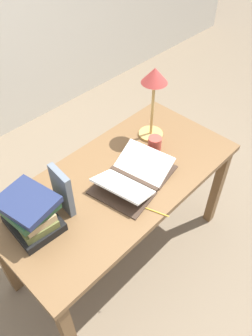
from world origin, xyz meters
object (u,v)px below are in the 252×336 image
Objects in this scene: open_book at (134,176)px; pencil at (155,211)px; reading_lamp at (154,87)px; coffee_mug at (155,144)px; book_standing_upright at (62,190)px; book_stack_tall at (31,213)px.

open_book reaches higher than pencil.
coffee_mug is (-0.09, -0.11, -0.31)m from reading_lamp.
coffee_mug is 0.49m from pencil.
pencil is at bearing -137.26° from reading_lamp.
book_standing_upright is 0.55× the size of reading_lamp.
open_book is 0.43m from book_standing_upright.
reading_lamp is 0.73m from pencil.
reading_lamp is 0.35m from coffee_mug.
book_stack_tall reaches higher than open_book.
book_standing_upright is 1.74× the size of pencil.
open_book is at bearing -152.51° from reading_lamp.
coffee_mug is at bearing -4.08° from book_stack_tall.
pencil is (-0.46, -0.43, -0.36)m from reading_lamp.
coffee_mug is (0.28, 0.08, 0.02)m from open_book.
reading_lamp is (0.95, 0.05, 0.26)m from book_stack_tall.
book_standing_upright is at bearing -175.00° from reading_lamp.
reading_lamp is at bearing 17.56° from open_book.
reading_lamp is 3.13× the size of pencil.
book_stack_tall reaches higher than pencil.
reading_lamp is at bearing 10.37° from book_standing_upright.
pencil is at bearing -38.07° from book_stack_tall.
book_standing_upright reaches higher than pencil.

